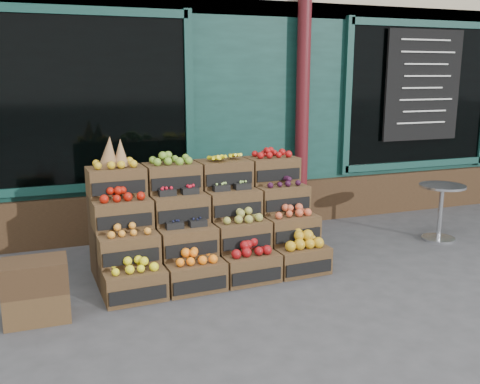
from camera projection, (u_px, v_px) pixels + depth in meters
name	position (u px, v px, depth m)	size (l,w,h in m)	color
ground	(284.00, 289.00, 5.27)	(60.00, 60.00, 0.00)	#39393C
shop_facade	(164.00, 55.00, 9.42)	(12.00, 6.24, 4.80)	#0F342E
crate_display	(206.00, 229.00, 5.71)	(2.39, 1.24, 1.47)	#48321C
spare_crates	(36.00, 290.00, 4.56)	(0.54, 0.38, 0.54)	#48321C
bistro_table	(441.00, 206.00, 6.74)	(0.57, 0.57, 0.71)	#AEB1B5
shopkeeper	(89.00, 159.00, 6.94)	(0.72, 0.48, 1.99)	#195A29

